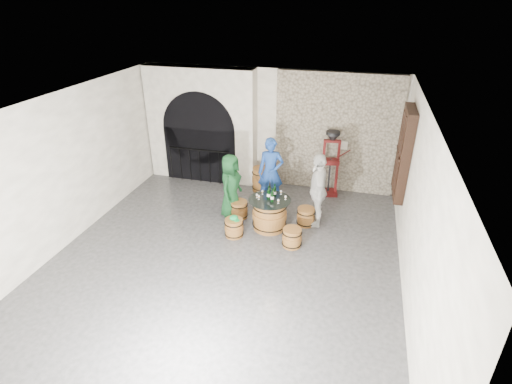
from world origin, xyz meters
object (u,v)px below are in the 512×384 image
(barrel_stool_near_left, at_px, (234,228))
(wine_bottle_right, at_px, (275,191))
(side_barrel, at_px, (261,179))
(barrel_stool_far, at_px, (270,202))
(barrel_stool_left, at_px, (239,209))
(wine_bottle_left, at_px, (269,194))
(barrel_stool_near_right, at_px, (292,238))
(barrel_stool_right, at_px, (306,217))
(barrel_table, at_px, (269,214))
(corking_press, at_px, (331,159))
(person_blue, at_px, (271,172))
(person_green, at_px, (231,186))
(person_white, at_px, (318,190))
(wine_bottle_center, at_px, (272,196))

(barrel_stool_near_left, xyz_separation_m, wine_bottle_right, (0.76, 0.71, 0.67))
(side_barrel, bearing_deg, barrel_stool_far, -63.70)
(barrel_stool_left, relative_size, barrel_stool_near_left, 1.00)
(wine_bottle_left, bearing_deg, side_barrel, 109.43)
(barrel_stool_near_right, bearing_deg, barrel_stool_right, 80.92)
(barrel_table, bearing_deg, barrel_stool_far, 102.26)
(barrel_stool_right, xyz_separation_m, corking_press, (0.35, 1.73, 0.83))
(barrel_table, bearing_deg, barrel_stool_right, 24.79)
(barrel_table, distance_m, wine_bottle_right, 0.54)
(person_blue, bearing_deg, corking_press, 24.82)
(wine_bottle_left, distance_m, side_barrel, 2.02)
(person_green, bearing_deg, wine_bottle_right, -93.27)
(barrel_table, height_order, barrel_stool_far, barrel_table)
(person_blue, distance_m, corking_press, 1.68)
(barrel_stool_far, height_order, wine_bottle_right, wine_bottle_right)
(barrel_stool_left, distance_m, person_green, 0.63)
(barrel_stool_near_right, bearing_deg, person_blue, 116.69)
(barrel_table, height_order, barrel_stool_near_left, barrel_table)
(barrel_stool_left, xyz_separation_m, barrel_stool_near_right, (1.47, -0.89, 0.00))
(barrel_stool_left, distance_m, corking_press, 2.80)
(barrel_stool_near_left, bearing_deg, corking_press, 55.21)
(barrel_stool_far, relative_size, person_blue, 0.25)
(person_white, height_order, wine_bottle_left, person_white)
(wine_bottle_center, bearing_deg, barrel_stool_near_right, -42.30)
(wine_bottle_left, distance_m, wine_bottle_center, 0.15)
(barrel_stool_right, relative_size, person_blue, 0.25)
(person_green, xyz_separation_m, wine_bottle_right, (1.12, -0.19, 0.09))
(person_blue, height_order, person_white, person_white)
(wine_bottle_right, bearing_deg, person_green, 170.16)
(barrel_stool_left, height_order, side_barrel, side_barrel)
(barrel_stool_near_right, relative_size, wine_bottle_left, 1.34)
(barrel_stool_near_right, bearing_deg, barrel_table, 137.06)
(barrel_stool_far, distance_m, side_barrel, 1.12)
(wine_bottle_left, bearing_deg, person_white, 23.16)
(barrel_table, bearing_deg, wine_bottle_left, 146.91)
(person_blue, bearing_deg, person_white, -37.54)
(barrel_stool_far, height_order, barrel_stool_right, same)
(barrel_stool_right, bearing_deg, person_blue, 141.88)
(wine_bottle_right, distance_m, corking_press, 2.21)
(barrel_stool_left, bearing_deg, person_white, 5.62)
(barrel_stool_far, relative_size, wine_bottle_center, 1.34)
(barrel_stool_near_left, height_order, wine_bottle_center, wine_bottle_center)
(barrel_stool_right, relative_size, person_green, 0.28)
(person_green, distance_m, side_barrel, 1.60)
(wine_bottle_center, relative_size, wine_bottle_right, 1.00)
(person_white, relative_size, wine_bottle_right, 5.50)
(barrel_table, distance_m, corking_press, 2.48)
(barrel_stool_far, distance_m, barrel_stool_near_left, 1.49)
(corking_press, bearing_deg, side_barrel, 177.60)
(barrel_stool_far, relative_size, barrel_stool_near_right, 1.00)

